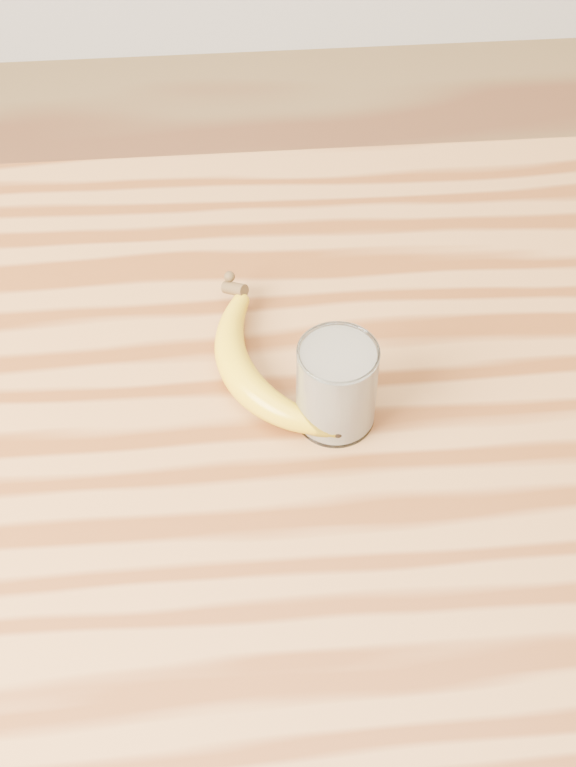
{
  "coord_description": "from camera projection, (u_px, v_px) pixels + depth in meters",
  "views": [
    {
      "loc": [
        -0.05,
        -0.6,
        1.68
      ],
      "look_at": [
        -0.0,
        0.02,
        0.93
      ],
      "focal_mm": 50.0,
      "sensor_mm": 36.0,
      "label": 1
    }
  ],
  "objects": [
    {
      "name": "table",
      "position": [
        292.0,
        500.0,
        1.09
      ],
      "size": [
        1.2,
        0.8,
        0.9
      ],
      "color": "#986331",
      "rests_on": "ground"
    },
    {
      "name": "banana",
      "position": [
        241.0,
        380.0,
        1.0
      ],
      "size": [
        0.21,
        0.29,
        0.03
      ],
      "primitive_type": null,
      "rotation": [
        0.0,
        0.0,
        0.44
      ],
      "color": "gold",
      "rests_on": "table"
    },
    {
      "name": "smoothie_glass",
      "position": [
        337.0,
        385.0,
        0.95
      ],
      "size": [
        0.07,
        0.07,
        0.09
      ],
      "color": "white",
      "rests_on": "table"
    }
  ]
}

